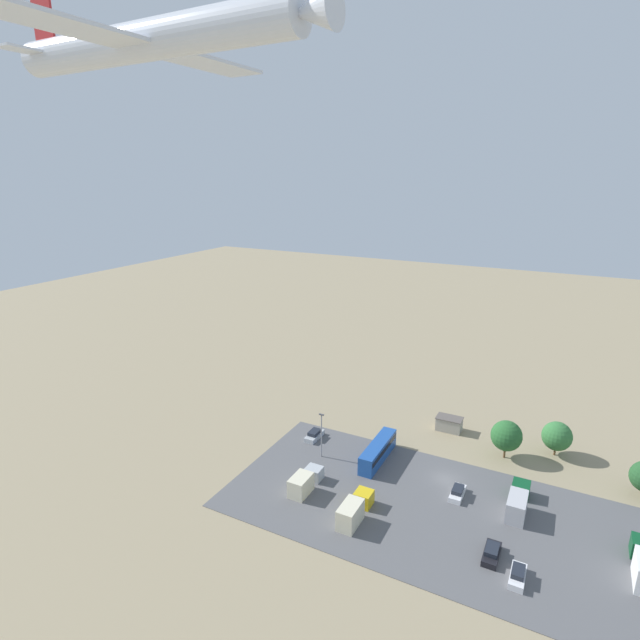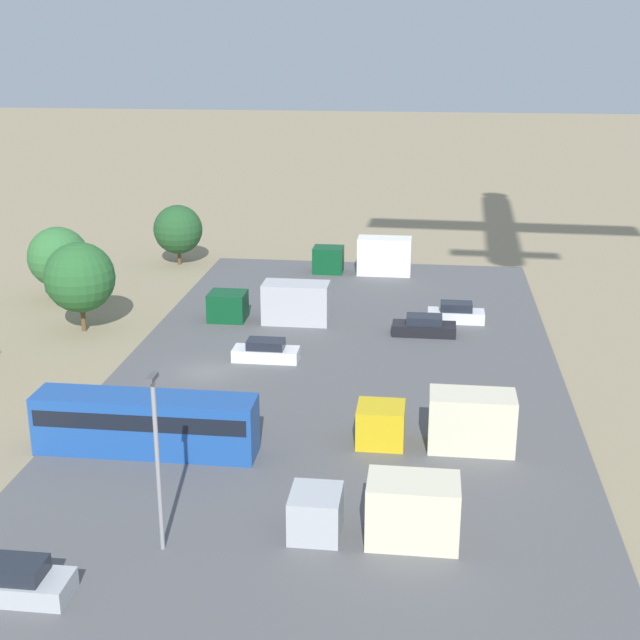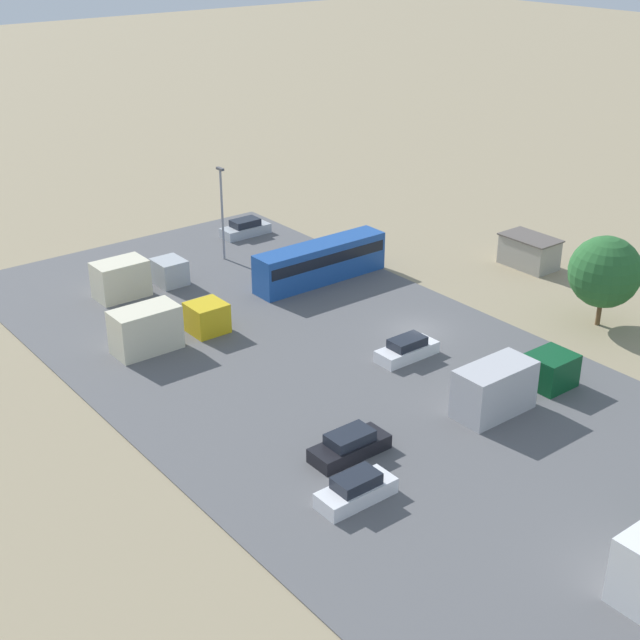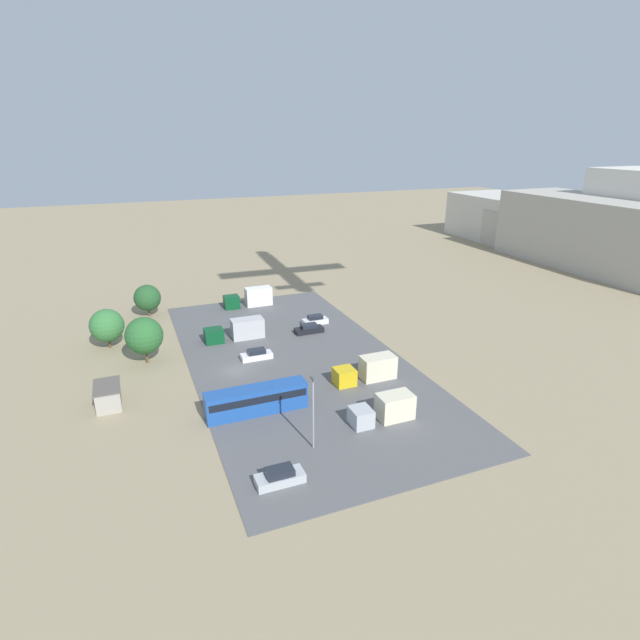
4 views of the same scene
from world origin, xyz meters
The scene contains 15 objects.
ground_plane centered at (0.00, 0.00, 0.00)m, with size 400.00×400.00×0.00m, color gray.
parking_lot_surface centered at (0.00, 8.71, 0.04)m, with size 61.01×29.60×0.08m.
bus centered at (11.85, -0.27, 1.82)m, with size 2.48×11.97×3.22m.
parked_car_0 centered at (-12.89, 16.78, 0.72)m, with size 1.75×4.37×1.55m.
parked_car_1 centered at (-9.45, 14.34, 0.70)m, with size 1.89×4.72×1.49m.
parked_car_2 centered at (-2.68, 3.61, 0.70)m, with size 1.78×4.53×1.48m.
parked_car_3 centered at (25.00, -1.63, 0.72)m, with size 1.94×4.64×1.54m.
parked_truck_0 centered at (-26.46, 8.97, 1.65)m, with size 2.34×9.09×3.43m.
parked_truck_1 centered at (18.93, 12.92, 1.43)m, with size 2.59×7.51×2.96m.
parked_truck_2 centered at (-11.21, 2.91, 1.53)m, with size 2.54×9.39×3.16m.
parked_truck_3 centered at (9.29, 15.70, 1.53)m, with size 2.50×8.51×3.16m.
tree_near_shed centered at (-15.16, -16.23, 3.68)m, with size 5.06×5.06×6.21m.
tree_apron_mid centered at (-7.42, -11.28, 4.21)m, with size 5.27×5.27×6.85m.
tree_apron_far centered at (-27.90, -9.53, 3.46)m, with size 4.70×4.70×5.81m.
light_pole_lot_centre centered at (20.96, 3.30, 4.60)m, with size 0.90×0.28×8.18m.
Camera 2 is at (53.91, 14.32, 21.79)m, focal length 50.00 mm.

